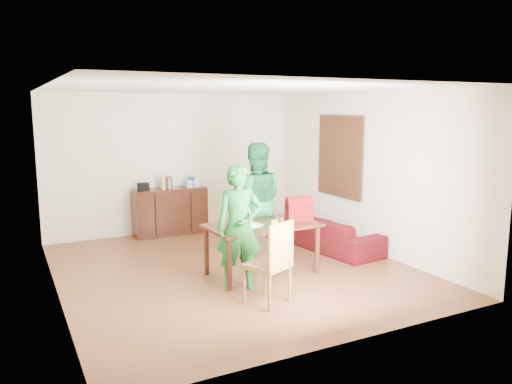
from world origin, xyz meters
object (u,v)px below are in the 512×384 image
table (262,230)px  chair (268,279)px  person_far (256,202)px  red_bag (299,211)px  laptop (248,223)px  person_near (239,227)px  sofa (331,233)px  bottle (281,222)px

table → chair: chair is taller
person_far → red_bag: bearing=135.8°
laptop → red_bag: size_ratio=1.06×
table → person_near: 0.69m
person_near → red_bag: size_ratio=4.41×
person_near → sofa: person_near is taller
table → laptop: (-0.24, -0.02, 0.14)m
chair → person_near: (-0.09, 0.65, 0.54)m
person_far → sofa: bearing=-163.4°
person_far → bottle: 1.07m
person_near → person_far: (0.80, 1.09, 0.10)m
table → sofa: 1.82m
bottle → table: bearing=109.8°
person_far → bottle: bearing=103.2°
person_near → laptop: 0.48m
table → person_far: bearing=67.7°
chair → red_bag: bearing=19.2°
laptop → person_far: bearing=42.2°
table → person_far: size_ratio=0.87×
sofa → laptop: bearing=101.3°
table → bottle: bottle is taller
table → red_bag: red_bag is taller
chair → sofa: bearing=13.9°
red_bag → sofa: bearing=45.3°
chair → sofa: (2.13, 1.65, -0.03)m
laptop → red_bag: bearing=-14.6°
table → sofa: size_ratio=0.86×
laptop → red_bag: red_bag is taller
red_bag → person_far: bearing=129.1°
red_bag → sofa: (1.06, 0.65, -0.62)m
person_far → laptop: person_far is taller
chair → laptop: bearing=53.8°
laptop → bottle: laptop is taller
laptop → bottle: (0.36, -0.32, 0.04)m
laptop → bottle: bearing=-55.2°
table → person_far: 0.81m
person_near → laptop: size_ratio=4.15×
table → red_bag: 0.65m
person_far → sofa: person_far is taller
laptop → red_bag: 0.85m
chair → bottle: chair is taller
table → bottle: size_ratio=9.48×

